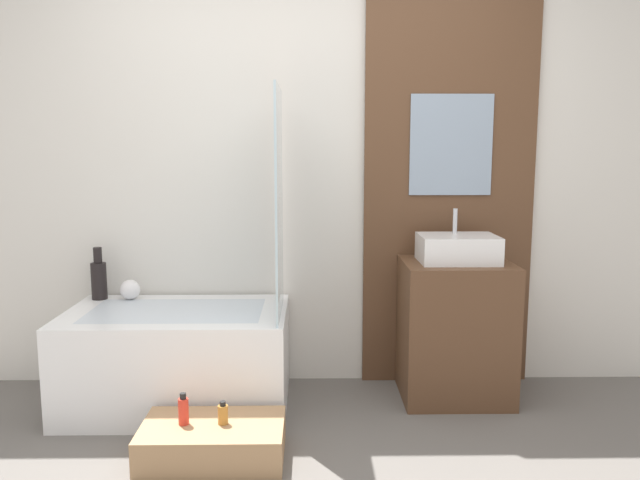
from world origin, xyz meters
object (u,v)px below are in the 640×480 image
at_px(sink, 458,249).
at_px(bottle_soap_primary, 183,410).
at_px(vase_tall_dark, 99,278).
at_px(vase_round_light, 130,290).
at_px(wooden_step_bench, 213,441).
at_px(bottle_soap_secondary, 223,414).
at_px(bathtub, 178,358).

xyz_separation_m(sink, bottle_soap_primary, (-1.38, -0.69, -0.62)).
distance_m(vase_tall_dark, vase_round_light, 0.19).
bearing_deg(sink, wooden_step_bench, -151.21).
distance_m(vase_round_light, bottle_soap_primary, 1.03).
height_order(sink, bottle_soap_secondary, sink).
relative_size(bathtub, bottle_soap_secondary, 11.09).
distance_m(vase_round_light, bottle_soap_secondary, 1.12).
relative_size(sink, vase_round_light, 3.69).
distance_m(vase_tall_dark, bottle_soap_secondary, 1.27).
distance_m(wooden_step_bench, bottle_soap_secondary, 0.14).
bearing_deg(bottle_soap_primary, vase_round_light, 118.77).
bearing_deg(wooden_step_bench, bathtub, 115.09).
height_order(vase_tall_dark, bottle_soap_secondary, vase_tall_dark).
bearing_deg(vase_tall_dark, bottle_soap_secondary, -46.29).
relative_size(vase_tall_dark, vase_round_light, 2.64).
relative_size(vase_tall_dark, bottle_soap_primary, 2.05).
relative_size(bathtub, wooden_step_bench, 1.83).
height_order(sink, vase_round_light, sink).
distance_m(bathtub, vase_tall_dark, 0.68).
xyz_separation_m(bathtub, sink, (1.53, 0.10, 0.58)).
bearing_deg(vase_round_light, sink, -4.83).
xyz_separation_m(sink, vase_tall_dark, (-2.02, 0.17, -0.19)).
bearing_deg(sink, bottle_soap_secondary, -150.25).
xyz_separation_m(wooden_step_bench, sink, (1.25, 0.69, 0.77)).
height_order(vase_tall_dark, bottle_soap_primary, vase_tall_dark).
bearing_deg(bottle_soap_primary, sink, 26.49).
xyz_separation_m(wooden_step_bench, vase_tall_dark, (-0.77, 0.86, 0.57)).
xyz_separation_m(vase_tall_dark, bottle_soap_secondary, (0.82, -0.86, -0.45)).
relative_size(bathtub, bottle_soap_primary, 8.03).
xyz_separation_m(bathtub, vase_tall_dark, (-0.50, 0.27, 0.39)).
height_order(wooden_step_bench, vase_round_light, vase_round_light).
height_order(wooden_step_bench, vase_tall_dark, vase_tall_dark).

